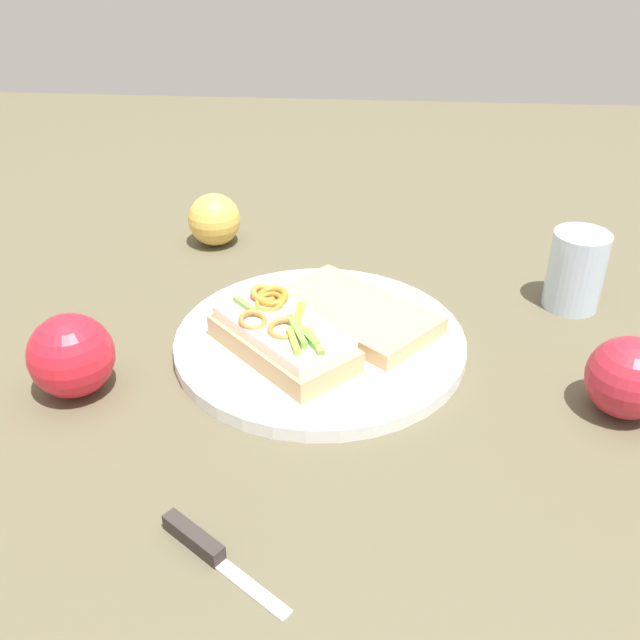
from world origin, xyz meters
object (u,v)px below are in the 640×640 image
at_px(sandwich, 282,336).
at_px(apple_1, 71,356).
at_px(apple_2, 628,378).
at_px(drinking_glass, 576,270).
at_px(knife, 206,549).
at_px(bread_slice_side, 354,313).
at_px(apple_0, 214,220).
at_px(plate, 320,342).

xyz_separation_m(sandwich, apple_1, (0.06, -0.20, 0.01)).
relative_size(apple_2, drinking_glass, 0.84).
xyz_separation_m(sandwich, apple_2, (0.05, 0.33, 0.00)).
bearing_deg(knife, bread_slice_side, 109.36).
bearing_deg(apple_0, knife, 10.82).
bearing_deg(apple_2, knife, -60.69).
xyz_separation_m(drinking_glass, knife, (0.40, -0.35, -0.04)).
height_order(sandwich, drinking_glass, drinking_glass).
height_order(bread_slice_side, apple_1, apple_1).
height_order(apple_2, knife, apple_2).
bearing_deg(plate, sandwich, -46.82).
bearing_deg(sandwich, plate, -91.64).
height_order(bread_slice_side, drinking_glass, drinking_glass).
xyz_separation_m(apple_1, apple_2, (-0.01, 0.52, -0.00)).
xyz_separation_m(apple_2, drinking_glass, (-0.20, -0.01, 0.01)).
bearing_deg(apple_1, drinking_glass, 111.84).
xyz_separation_m(sandwich, knife, (0.25, -0.03, -0.03)).
height_order(apple_0, knife, apple_0).
height_order(sandwich, knife, sandwich).
bearing_deg(bread_slice_side, sandwich, 83.74).
bearing_deg(drinking_glass, plate, -68.36).
distance_m(bread_slice_side, apple_0, 0.29).
bearing_deg(knife, plate, 113.98).
bearing_deg(drinking_glass, apple_2, 1.74).
distance_m(plate, apple_0, 0.30).
xyz_separation_m(apple_2, knife, (0.20, -0.35, -0.03)).
bearing_deg(apple_1, knife, 41.79).
distance_m(bread_slice_side, drinking_glass, 0.26).
bearing_deg(bread_slice_side, apple_2, -165.22).
distance_m(apple_0, drinking_glass, 0.47).
relative_size(sandwich, apple_2, 2.17).
height_order(apple_0, apple_1, apple_1).
relative_size(plate, bread_slice_side, 1.75).
xyz_separation_m(apple_1, drinking_glass, (-0.21, 0.52, 0.00)).
xyz_separation_m(plate, knife, (0.28, -0.06, -0.00)).
relative_size(plate, apple_2, 3.98).
distance_m(sandwich, bread_slice_side, 0.10).
bearing_deg(plate, bread_slice_side, 134.82).
distance_m(sandwich, apple_1, 0.20).
height_order(plate, apple_1, apple_1).
xyz_separation_m(apple_0, drinking_glass, (0.13, 0.45, 0.01)).
xyz_separation_m(plate, apple_0, (-0.24, -0.16, 0.03)).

